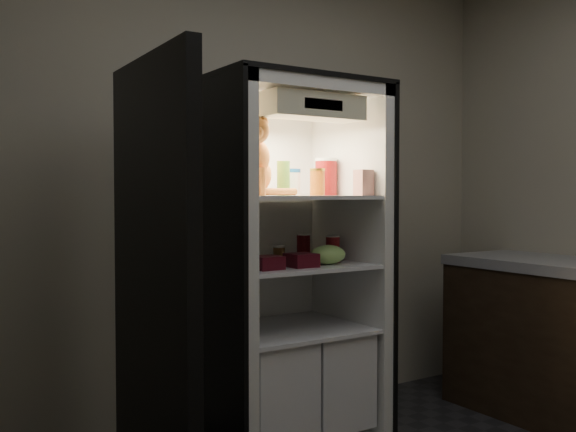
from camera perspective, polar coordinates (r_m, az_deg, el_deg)
name	(u,v)px	position (r m, az deg, el deg)	size (l,w,h in m)	color
room_shell	(501,99)	(2.31, 18.44, 9.86)	(3.60, 3.60, 3.60)	white
refrigerator	(283,291)	(3.38, -0.45, -6.65)	(0.90, 0.72, 1.88)	white
fridge_door	(154,289)	(2.65, -11.87, -6.40)	(0.08, 0.87, 1.85)	black
tabby_cat	(252,164)	(3.16, -3.25, 4.61)	(0.35, 0.41, 0.41)	#CA5119
parmesan_shaker	(283,178)	(3.29, -0.42, 3.37)	(0.07, 0.07, 0.18)	#258A28
mayo_tub	(291,182)	(3.41, 0.28, 3.03)	(0.10, 0.10, 0.14)	white
salsa_jar	(317,182)	(3.36, 2.62, 3.05)	(0.08, 0.08, 0.14)	maroon
pepper_jar	(326,177)	(3.53, 3.39, 3.50)	(0.12, 0.12, 0.20)	#A61616
cream_carton	(364,183)	(3.30, 6.73, 2.97)	(0.08, 0.08, 0.13)	silver
soda_can_a	(304,247)	(3.50, 1.39, -2.76)	(0.07, 0.07, 0.14)	black
soda_can_b	(333,248)	(3.48, 4.03, -2.82)	(0.07, 0.07, 0.13)	black
soda_can_c	(333,249)	(3.36, 4.00, -2.96)	(0.07, 0.07, 0.14)	black
condiment_jar	(279,254)	(3.35, -0.81, -3.40)	(0.06, 0.06, 0.09)	brown
grape_bag	(328,255)	(3.27, 3.57, -3.45)	(0.20, 0.14, 0.10)	#85B755
berry_box_left	(267,263)	(3.05, -1.85, -4.17)	(0.13, 0.13, 0.06)	#4D0C17
berry_box_right	(301,260)	(3.15, 1.19, -3.95)	(0.13, 0.13, 0.07)	#4D0C17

